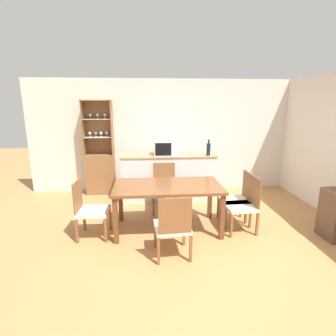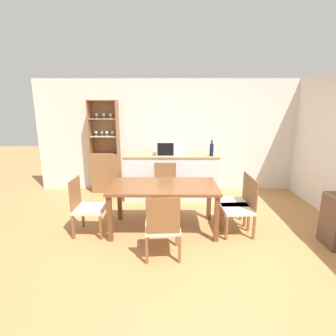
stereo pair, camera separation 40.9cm
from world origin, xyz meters
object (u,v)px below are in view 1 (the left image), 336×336
at_px(dining_chair_head_near, 173,226).
at_px(dining_chair_side_right_far, 237,199).
at_px(microwave, 166,148).
at_px(dining_chair_side_left_near, 90,209).
at_px(dining_table, 168,190).
at_px(dining_chair_side_right_near, 243,205).
at_px(wine_bottle, 208,149).
at_px(display_cabinet, 101,166).
at_px(dining_chair_head_far, 164,188).

relative_size(dining_chair_head_near, dining_chair_side_right_far, 1.00).
xyz_separation_m(dining_chair_head_near, microwave, (0.08, 2.22, 0.68)).
height_order(dining_chair_side_left_near, dining_chair_side_right_far, same).
bearing_deg(dining_table, microwave, 86.69).
xyz_separation_m(dining_chair_side_right_near, microwave, (-1.12, 1.55, 0.68)).
distance_m(dining_chair_side_left_near, dining_chair_head_near, 1.38).
height_order(dining_chair_side_right_far, wine_bottle, wine_bottle).
bearing_deg(dining_chair_side_right_far, dining_chair_side_right_near, 178.72).
height_order(display_cabinet, dining_chair_side_right_far, display_cabinet).
bearing_deg(dining_chair_head_near, microwave, 84.18).
distance_m(dining_table, dining_chair_head_near, 0.83).
height_order(dining_chair_head_far, dining_chair_side_right_far, same).
relative_size(dining_table, dining_chair_side_left_near, 1.90).
xyz_separation_m(dining_table, dining_chair_head_near, (0.00, -0.80, -0.23)).
relative_size(display_cabinet, dining_chair_head_far, 2.33).
bearing_deg(dining_chair_head_far, dining_chair_side_right_far, 152.58).
height_order(display_cabinet, wine_bottle, display_cabinet).
distance_m(display_cabinet, dining_chair_head_far, 1.79).
relative_size(dining_chair_side_right_far, wine_bottle, 2.71).
bearing_deg(dining_chair_side_left_near, dining_chair_head_far, 129.58).
bearing_deg(display_cabinet, dining_table, -54.64).
bearing_deg(display_cabinet, wine_bottle, -15.93).
distance_m(dining_chair_head_far, microwave, 0.92).
height_order(dining_table, dining_chair_side_right_near, dining_chair_side_right_near).
distance_m(dining_chair_side_left_near, microwave, 2.13).
height_order(dining_chair_side_right_far, dining_chair_side_right_near, same).
relative_size(dining_chair_head_far, dining_chair_side_right_far, 1.00).
relative_size(dining_table, dining_chair_head_near, 1.90).
relative_size(display_cabinet, dining_chair_side_right_near, 2.33).
bearing_deg(microwave, dining_chair_side_right_near, -54.24).
relative_size(dining_chair_side_left_near, dining_chair_side_right_far, 1.00).
bearing_deg(display_cabinet, dining_chair_side_left_near, -85.22).
relative_size(dining_chair_side_left_near, dining_chair_head_near, 1.00).
xyz_separation_m(display_cabinet, dining_chair_side_left_near, (0.17, -2.07, -0.19)).
xyz_separation_m(display_cabinet, microwave, (1.46, -0.51, 0.49)).
height_order(dining_chair_side_right_near, wine_bottle, wine_bottle).
bearing_deg(dining_chair_head_near, dining_chair_head_far, 86.27).
xyz_separation_m(dining_table, wine_bottle, (0.94, 1.28, 0.43)).
bearing_deg(dining_table, dining_chair_head_far, 89.90).
bearing_deg(display_cabinet, microwave, -19.46).
bearing_deg(dining_chair_side_right_far, dining_chair_head_near, 126.81).
bearing_deg(dining_chair_head_far, dining_chair_side_right_near, 143.70).
distance_m(display_cabinet, dining_chair_side_right_near, 3.31).
xyz_separation_m(dining_chair_head_far, dining_chair_side_right_far, (1.20, -0.67, 0.00)).
xyz_separation_m(dining_chair_side_right_far, wine_bottle, (-0.26, 1.14, 0.66)).
xyz_separation_m(dining_chair_head_far, microwave, (0.08, 0.62, 0.68)).
distance_m(dining_chair_side_right_far, microwave, 1.84).
bearing_deg(dining_table, dining_chair_side_right_far, 6.47).
bearing_deg(dining_chair_side_left_near, wine_bottle, 124.99).
height_order(dining_chair_head_near, dining_chair_side_right_near, same).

